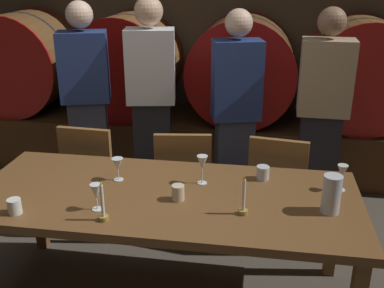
% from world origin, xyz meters
% --- Properties ---
extents(back_wall, '(6.62, 0.24, 2.79)m').
position_xyz_m(back_wall, '(0.00, 2.77, 1.40)').
color(back_wall, brown).
rests_on(back_wall, ground).
extents(barrel_shelf, '(5.96, 0.90, 0.52)m').
position_xyz_m(barrel_shelf, '(0.00, 2.22, 0.26)').
color(barrel_shelf, '#4C2D16').
rests_on(barrel_shelf, ground).
extents(wine_barrel_far_left, '(1.01, 0.80, 1.01)m').
position_xyz_m(wine_barrel_far_left, '(-1.69, 2.22, 1.02)').
color(wine_barrel_far_left, brown).
rests_on(wine_barrel_far_left, barrel_shelf).
extents(wine_barrel_center_left, '(1.01, 0.80, 1.01)m').
position_xyz_m(wine_barrel_center_left, '(-0.59, 2.22, 1.02)').
color(wine_barrel_center_left, brown).
rests_on(wine_barrel_center_left, barrel_shelf).
extents(wine_barrel_center_right, '(1.01, 0.80, 1.01)m').
position_xyz_m(wine_barrel_center_right, '(0.56, 2.22, 1.02)').
color(wine_barrel_center_right, '#513319').
rests_on(wine_barrel_center_right, barrel_shelf).
extents(wine_barrel_far_right, '(1.01, 0.80, 1.01)m').
position_xyz_m(wine_barrel_far_right, '(1.65, 2.22, 1.02)').
color(wine_barrel_far_right, brown).
rests_on(wine_barrel_far_right, barrel_shelf).
extents(dining_table, '(2.23, 0.93, 0.74)m').
position_xyz_m(dining_table, '(0.24, 0.13, 0.67)').
color(dining_table, brown).
rests_on(dining_table, ground).
extents(chair_left, '(0.42, 0.42, 0.88)m').
position_xyz_m(chair_left, '(-0.48, 0.85, 0.49)').
color(chair_left, brown).
rests_on(chair_left, ground).
extents(chair_center, '(0.45, 0.45, 0.88)m').
position_xyz_m(chair_center, '(0.22, 0.84, 0.49)').
color(chair_center, brown).
rests_on(chair_center, ground).
extents(chair_right, '(0.45, 0.45, 0.88)m').
position_xyz_m(chair_right, '(0.91, 0.84, 0.49)').
color(chair_right, brown).
rests_on(chair_right, ground).
extents(guest_far_left, '(0.43, 0.33, 1.72)m').
position_xyz_m(guest_far_left, '(-0.64, 1.24, 0.88)').
color(guest_far_left, '#33384C').
rests_on(guest_far_left, ground).
extents(guest_center_left, '(0.42, 0.30, 1.75)m').
position_xyz_m(guest_center_left, '(-0.11, 1.29, 0.91)').
color(guest_center_left, black).
rests_on(guest_center_left, ground).
extents(guest_center_right, '(0.43, 0.33, 1.66)m').
position_xyz_m(guest_center_right, '(0.56, 1.38, 0.85)').
color(guest_center_right, '#33384C').
rests_on(guest_center_right, ground).
extents(guest_far_right, '(0.39, 0.25, 1.70)m').
position_xyz_m(guest_far_right, '(1.22, 1.26, 0.87)').
color(guest_far_right, black).
rests_on(guest_far_right, ground).
extents(candle_left, '(0.05, 0.05, 0.23)m').
position_xyz_m(candle_left, '(-0.01, -0.21, 0.80)').
color(candle_left, olive).
rests_on(candle_left, dining_table).
extents(candle_right, '(0.05, 0.05, 0.22)m').
position_xyz_m(candle_right, '(0.70, -0.04, 0.80)').
color(candle_right, olive).
rests_on(candle_right, dining_table).
extents(pitcher, '(0.10, 0.10, 0.21)m').
position_xyz_m(pitcher, '(1.15, 0.06, 0.85)').
color(pitcher, silver).
rests_on(pitcher, dining_table).
extents(wine_glass_far_left, '(0.06, 0.06, 0.15)m').
position_xyz_m(wine_glass_far_left, '(-0.08, -0.11, 0.84)').
color(wine_glass_far_left, white).
rests_on(wine_glass_far_left, dining_table).
extents(wine_glass_center_left, '(0.07, 0.07, 0.14)m').
position_xyz_m(wine_glass_center_left, '(-0.08, 0.26, 0.84)').
color(wine_glass_center_left, white).
rests_on(wine_glass_center_left, dining_table).
extents(wine_glass_center_right, '(0.06, 0.06, 0.18)m').
position_xyz_m(wine_glass_center_right, '(0.44, 0.29, 0.87)').
color(wine_glass_center_right, white).
rests_on(wine_glass_center_right, dining_table).
extents(wine_glass_far_right, '(0.06, 0.06, 0.16)m').
position_xyz_m(wine_glass_far_right, '(1.25, 0.33, 0.85)').
color(wine_glass_far_right, silver).
rests_on(wine_glass_far_right, dining_table).
extents(cup_left, '(0.07, 0.07, 0.08)m').
position_xyz_m(cup_left, '(-0.50, -0.22, 0.78)').
color(cup_left, white).
rests_on(cup_left, dining_table).
extents(cup_center, '(0.07, 0.07, 0.09)m').
position_xyz_m(cup_center, '(0.33, 0.07, 0.78)').
color(cup_center, beige).
rests_on(cup_center, dining_table).
extents(cup_right, '(0.08, 0.08, 0.09)m').
position_xyz_m(cup_right, '(0.80, 0.41, 0.78)').
color(cup_right, silver).
rests_on(cup_right, dining_table).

